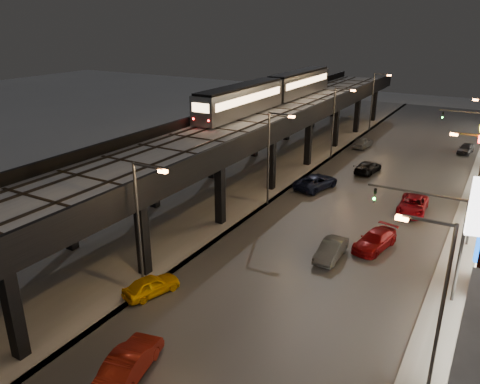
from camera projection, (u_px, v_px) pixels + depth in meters
The scene contains 24 objects.
road_surface at pixel (362, 206), 44.82m from camera, with size 17.00×120.00×0.06m, color #46474D.
sidewalk_right at pixel (478, 228), 40.13m from camera, with size 4.00×120.00×0.14m, color #9FA1A8.
under_viaduct_pavement at pixel (241, 183), 51.13m from camera, with size 11.00×120.00×0.06m, color #9FA1A8.
elevated_viaduct at pixel (225, 139), 46.60m from camera, with size 9.00×100.00×6.30m.
viaduct_trackbed at pixel (225, 131), 46.44m from camera, with size 8.40×100.00×0.32m.
viaduct_parapet_streetside at pixel (265, 132), 44.26m from camera, with size 0.30×100.00×1.10m, color black.
viaduct_parapet_far at pixel (190, 122), 48.33m from camera, with size 0.30×100.00×1.10m, color black.
streetlight_left_1 at pixel (142, 221), 28.85m from camera, with size 2.57×0.28×9.00m.
streetlight_right_1 at pixel (437, 300), 20.83m from camera, with size 2.56×0.28×9.00m.
streetlight_left_2 at pixel (271, 152), 43.45m from camera, with size 2.57×0.28×9.00m.
streetlight_right_2 at pixel (474, 183), 35.43m from camera, with size 2.56×0.28×9.00m.
streetlight_left_3 at pixel (336, 118), 58.05m from camera, with size 2.57×0.28×9.00m.
streetlight_left_4 at pixel (374, 98), 72.66m from camera, with size 2.57×0.28×9.00m.
traffic_light_rig_a at pixel (442, 234), 28.80m from camera, with size 6.10×0.34×7.00m.
subway_train at pixel (273, 90), 59.78m from camera, with size 2.74×33.01×3.26m.
car_taxi at pixel (151, 286), 30.38m from camera, with size 1.53×3.81×1.30m, color #E09F00.
car_near_white at pixel (130, 362), 23.52m from camera, with size 1.58×4.52×1.49m, color maroon.
car_mid_silver at pixel (316, 182), 49.16m from camera, with size 2.51×5.45×1.51m, color black.
car_mid_dark at pixel (368, 168), 54.10m from camera, with size 1.92×4.73×1.37m, color black.
car_far_white at pixel (363, 143), 64.60m from camera, with size 1.76×4.37×1.49m, color slate.
car_onc_silver at pixel (331, 251), 34.92m from camera, with size 1.43×4.11×1.36m, color #44474C.
car_onc_dark at pixel (413, 206), 43.14m from camera, with size 2.40×5.19×1.44m, color maroon.
car_onc_white at pixel (375, 241), 36.39m from camera, with size 1.94×4.78×1.39m, color maroon.
car_onc_red at pixel (466, 149), 61.93m from camera, with size 1.56×3.87×1.32m, color black.
Camera 1 is at (18.01, -6.82, 17.05)m, focal length 35.00 mm.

